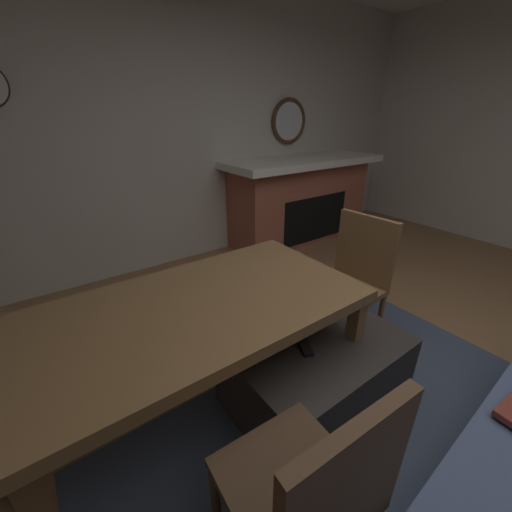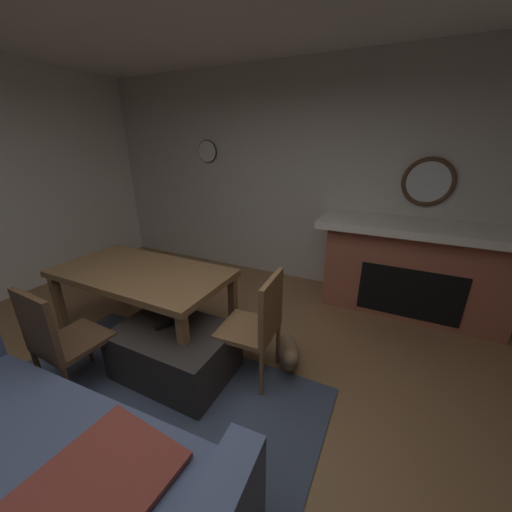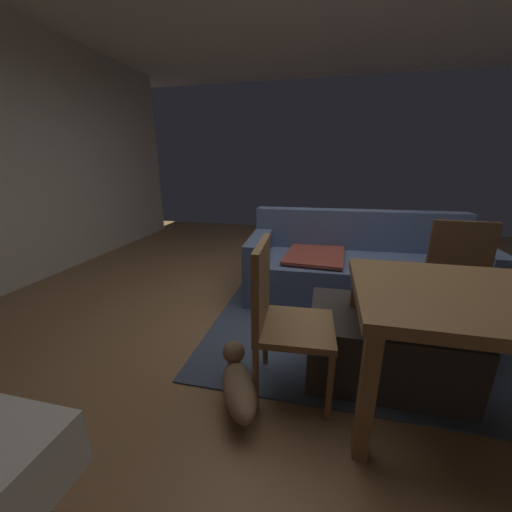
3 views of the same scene
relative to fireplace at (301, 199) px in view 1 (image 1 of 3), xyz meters
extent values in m
plane|color=olive|center=(1.32, 2.57, -0.54)|extent=(7.92, 7.92, 0.00)
cube|color=beige|center=(1.32, -0.38, 0.87)|extent=(7.00, 0.12, 2.81)
cube|color=#3D475B|center=(1.75, 2.60, -0.53)|extent=(2.60, 2.00, 0.01)
cube|color=#9E5642|center=(0.00, -0.02, -0.05)|extent=(1.86, 0.60, 0.98)
cube|color=black|center=(0.00, 0.24, -0.19)|extent=(1.02, 0.10, 0.56)
cube|color=white|center=(0.00, 0.03, 0.48)|extent=(2.10, 0.76, 0.08)
torus|color=#4C331E|center=(0.00, -0.29, 0.92)|extent=(0.54, 0.05, 0.54)
cylinder|color=silver|center=(0.00, -0.29, 0.92)|extent=(0.45, 0.01, 0.45)
cube|color=#2D2826|center=(1.75, 2.00, -0.32)|extent=(0.94, 0.66, 0.43)
cube|color=black|center=(1.84, 1.99, -0.09)|extent=(0.11, 0.17, 0.02)
cube|color=brown|center=(2.34, 1.72, 0.17)|extent=(1.68, 0.86, 0.06)
cube|color=brown|center=(1.56, 2.09, -0.20)|extent=(0.07, 0.07, 0.68)
cube|color=brown|center=(1.56, 1.35, -0.20)|extent=(0.07, 0.07, 0.68)
cube|color=brown|center=(3.12, 1.35, -0.20)|extent=(0.07, 0.07, 0.68)
cube|color=brown|center=(1.20, 1.72, -0.11)|extent=(0.47, 0.47, 0.04)
cube|color=brown|center=(1.00, 1.71, 0.15)|extent=(0.07, 0.44, 0.48)
cylinder|color=brown|center=(1.39, 1.93, -0.33)|extent=(0.04, 0.04, 0.41)
cylinder|color=brown|center=(1.41, 1.53, -0.33)|extent=(0.04, 0.04, 0.41)
cylinder|color=brown|center=(0.99, 1.91, -0.33)|extent=(0.04, 0.04, 0.41)
cylinder|color=brown|center=(1.01, 1.51, -0.33)|extent=(0.04, 0.04, 0.41)
cube|color=#513823|center=(2.34, 2.45, -0.11)|extent=(0.46, 0.46, 0.04)
cube|color=#513823|center=(2.35, 2.65, 0.15)|extent=(0.44, 0.06, 0.48)
cylinder|color=#513823|center=(2.53, 2.24, -0.33)|extent=(0.04, 0.04, 0.41)
cylinder|color=#513823|center=(2.13, 2.26, -0.33)|extent=(0.04, 0.04, 0.41)
ellipsoid|color=#8C6B4C|center=(0.93, 1.48, -0.40)|extent=(0.36, 0.49, 0.18)
sphere|color=#8C6B4C|center=(0.84, 1.67, -0.30)|extent=(0.14, 0.14, 0.14)
camera|label=1|loc=(2.82, 2.90, 1.03)|focal=22.10mm
camera|label=2|loc=(0.24, 3.53, 1.33)|focal=20.74mm
camera|label=3|loc=(1.32, 0.17, 0.82)|focal=21.09mm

